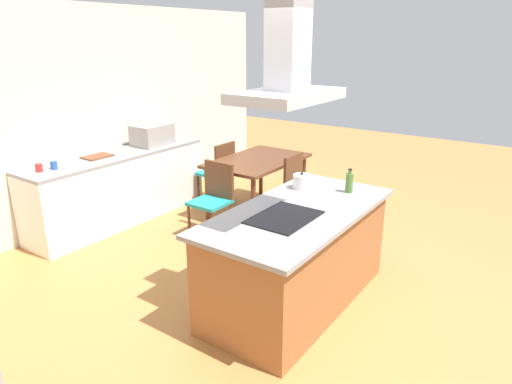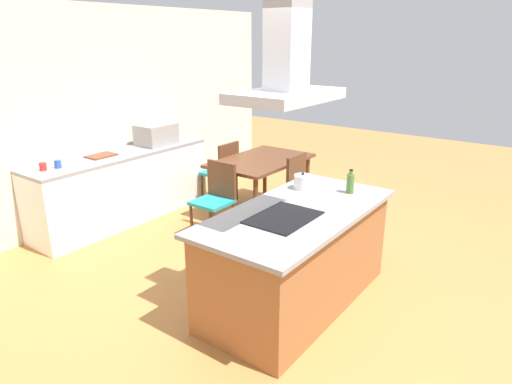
{
  "view_description": "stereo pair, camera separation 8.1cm",
  "coord_description": "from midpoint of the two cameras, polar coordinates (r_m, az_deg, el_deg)",
  "views": [
    {
      "loc": [
        -3.21,
        -1.8,
        2.32
      ],
      "look_at": [
        -0.07,
        0.4,
        1.0
      ],
      "focal_mm": 31.97,
      "sensor_mm": 36.0,
      "label": 1
    },
    {
      "loc": [
        -3.16,
        -1.87,
        2.32
      ],
      "look_at": [
        -0.07,
        0.4,
        1.0
      ],
      "focal_mm": 31.97,
      "sensor_mm": 36.0,
      "label": 2
    }
  ],
  "objects": [
    {
      "name": "ground",
      "position": [
        5.16,
        -10.14,
        -8.04
      ],
      "size": [
        16.0,
        16.0,
        0.0
      ],
      "primitive_type": "plane",
      "color": "#AD753D"
    },
    {
      "name": "wall_back",
      "position": [
        6.08,
        -22.81,
        8.35
      ],
      "size": [
        7.2,
        0.1,
        2.7
      ],
      "primitive_type": "cube",
      "color": "beige",
      "rests_on": "ground"
    },
    {
      "name": "kitchen_island",
      "position": [
        4.12,
        4.62,
        -7.99
      ],
      "size": [
        1.99,
        0.97,
        0.9
      ],
      "color": "#995B33",
      "rests_on": "ground"
    },
    {
      "name": "cooktop",
      "position": [
        3.75,
        2.95,
        -3.17
      ],
      "size": [
        0.6,
        0.44,
        0.01
      ],
      "primitive_type": "cube",
      "color": "black",
      "rests_on": "kitchen_island"
    },
    {
      "name": "tea_kettle",
      "position": [
        4.46,
        5.2,
        1.31
      ],
      "size": [
        0.22,
        0.17,
        0.17
      ],
      "color": "silver",
      "rests_on": "kitchen_island"
    },
    {
      "name": "olive_oil_bottle",
      "position": [
        4.4,
        11.08,
        1.18
      ],
      "size": [
        0.07,
        0.07,
        0.23
      ],
      "color": "#47722D",
      "rests_on": "kitchen_island"
    },
    {
      "name": "back_counter",
      "position": [
        6.19,
        -17.04,
        0.56
      ],
      "size": [
        2.48,
        0.62,
        0.9
      ],
      "color": "white",
      "rests_on": "ground"
    },
    {
      "name": "countertop_microwave",
      "position": [
        6.43,
        -13.21,
        7.01
      ],
      "size": [
        0.5,
        0.38,
        0.28
      ],
      "primitive_type": "cube",
      "color": "#9E9993",
      "rests_on": "back_counter"
    },
    {
      "name": "coffee_mug_red",
      "position": [
        5.56,
        -25.9,
        2.75
      ],
      "size": [
        0.08,
        0.08,
        0.09
      ],
      "primitive_type": "cylinder",
      "color": "red",
      "rests_on": "back_counter"
    },
    {
      "name": "coffee_mug_blue",
      "position": [
        5.6,
        -24.34,
        3.08
      ],
      "size": [
        0.08,
        0.08,
        0.09
      ],
      "primitive_type": "cylinder",
      "color": "#2D56B2",
      "rests_on": "back_counter"
    },
    {
      "name": "cutting_board",
      "position": [
        5.97,
        -19.62,
        4.21
      ],
      "size": [
        0.34,
        0.24,
        0.02
      ],
      "primitive_type": "cube",
      "color": "brown",
      "rests_on": "back_counter"
    },
    {
      "name": "dining_table",
      "position": [
        6.14,
        -0.19,
        3.39
      ],
      "size": [
        1.4,
        0.9,
        0.75
      ],
      "color": "#59331E",
      "rests_on": "ground"
    },
    {
      "name": "chair_at_left_end",
      "position": [
        5.5,
        -5.7,
        -0.31
      ],
      "size": [
        0.42,
        0.42,
        0.89
      ],
      "color": "teal",
      "rests_on": "ground"
    },
    {
      "name": "chair_facing_back_wall",
      "position": [
        6.58,
        -4.93,
        2.94
      ],
      "size": [
        0.42,
        0.42,
        0.89
      ],
      "color": "teal",
      "rests_on": "ground"
    },
    {
      "name": "chair_facing_island",
      "position": [
        5.85,
        5.14,
        0.87
      ],
      "size": [
        0.42,
        0.42,
        0.89
      ],
      "color": "teal",
      "rests_on": "ground"
    },
    {
      "name": "range_hood",
      "position": [
        3.48,
        3.29,
        15.4
      ],
      "size": [
        0.9,
        0.55,
        0.78
      ],
      "color": "#ADADB2"
    }
  ]
}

